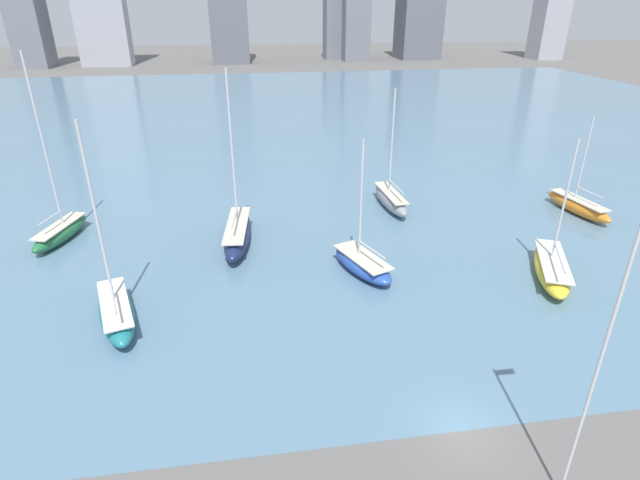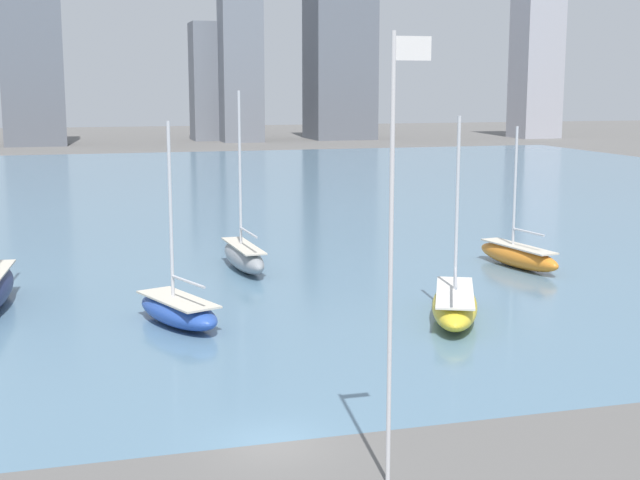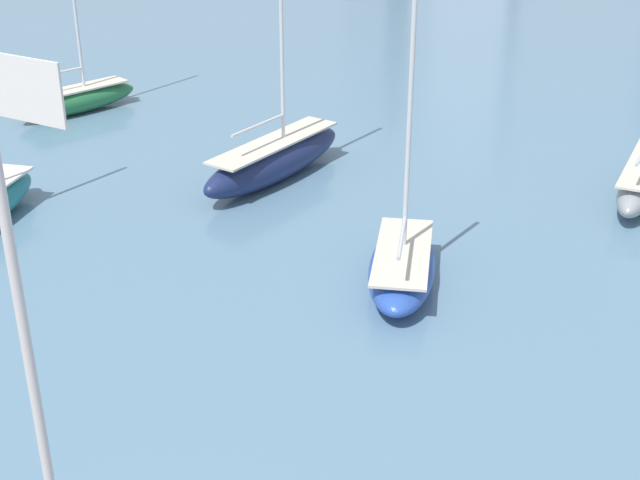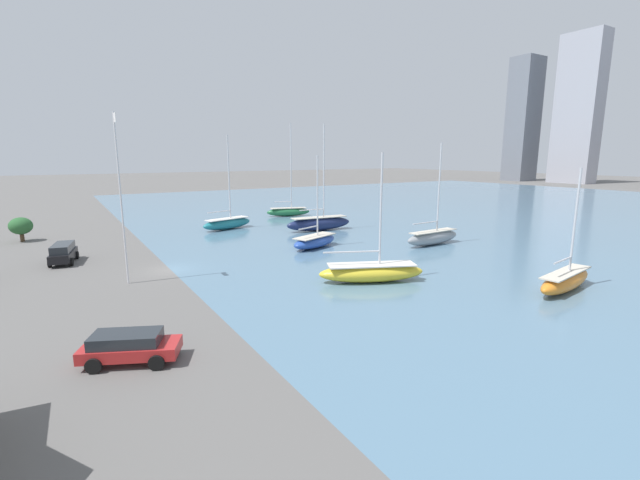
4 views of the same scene
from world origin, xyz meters
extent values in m
cube|color=white|center=(3.39, -4.03, 13.41)|extent=(1.10, 0.03, 0.70)
ellipsoid|color=#284CA8|center=(-1.28, 16.65, 0.71)|extent=(4.79, 7.40, 1.41)
cube|color=beige|center=(-1.28, 16.65, 1.37)|extent=(3.92, 6.07, 0.10)
cube|color=#2D2D33|center=(-1.28, 16.65, 0.32)|extent=(0.60, 1.23, 0.64)
cylinder|color=silver|center=(-1.47, 17.14, 6.00)|extent=(0.18, 0.18, 9.16)
cylinder|color=silver|center=(-0.86, 15.57, 2.52)|extent=(1.34, 3.20, 0.14)
ellipsoid|color=#236B3D|center=(-26.71, 26.44, 0.74)|extent=(3.91, 7.92, 1.48)
cube|color=beige|center=(-26.71, 26.44, 1.43)|extent=(3.21, 6.49, 0.10)
cube|color=#2D2D33|center=(-26.71, 26.44, 0.34)|extent=(0.54, 1.38, 0.67)
cylinder|color=silver|center=(-26.97, 25.54, 2.58)|extent=(0.97, 2.95, 0.14)
ellipsoid|color=#19234C|center=(-11.02, 23.22, 0.98)|extent=(3.06, 10.04, 1.95)
cube|color=beige|center=(-11.02, 23.22, 1.91)|extent=(2.51, 8.23, 0.10)
cube|color=#2D2D33|center=(-11.02, 23.22, 0.44)|extent=(0.33, 1.79, 0.88)
cylinder|color=silver|center=(-10.95, 23.95, 8.41)|extent=(0.18, 0.18, 12.90)
cylinder|color=silver|center=(-11.13, 22.09, 3.06)|extent=(0.50, 3.75, 0.14)
camera|label=1|loc=(-9.85, -17.12, 19.52)|focal=28.00mm
camera|label=2|loc=(-6.48, -28.79, 12.34)|focal=50.00mm
camera|label=3|loc=(10.54, -10.36, 16.03)|focal=50.00mm
camera|label=4|loc=(40.55, -8.44, 10.49)|focal=24.00mm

